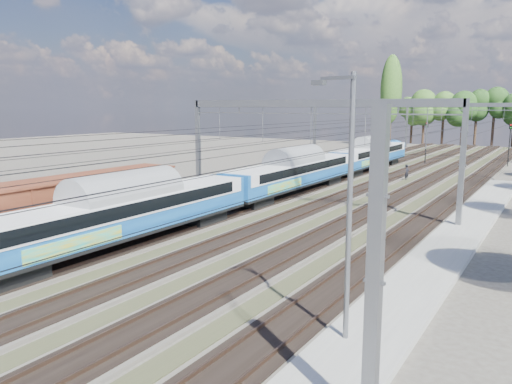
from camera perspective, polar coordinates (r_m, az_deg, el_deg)
The scene contains 11 objects.
track_bed at distance 54.85m, azimuth 12.99°, elevation 0.74°, with size 21.00×130.00×0.34m.
platform at distance 28.13m, azimuth 19.46°, elevation -7.98°, with size 3.00×70.00×0.30m, color gray.
catenary at distance 61.48m, azimuth 15.88°, elevation 7.47°, with size 25.65×130.00×9.00m.
tree_belt at distance 101.50m, azimuth 26.74°, elevation 8.52°, with size 39.57×101.08×11.06m.
poplar at distance 109.16m, azimuth 15.20°, elevation 11.22°, with size 4.40×4.40×19.04m.
emu_train at distance 47.61m, azimuth 4.22°, elevation 2.75°, with size 3.11×65.64×4.54m.
freight_boxcar at distance 34.26m, azimuth -19.47°, elevation -1.03°, with size 3.13×15.11×3.90m.
worker at distance 60.24m, azimuth 16.85°, elevation 2.15°, with size 0.68×0.44×1.86m, color black.
signal_near at distance 77.03m, azimuth 18.89°, elevation 5.86°, with size 0.41×0.38×6.21m.
signal_far at distance 79.45m, azimuth 27.01°, elevation 5.36°, with size 0.42×0.39×6.05m.
lamp_post at distance 17.32m, azimuth 10.38°, elevation -1.14°, with size 1.60×0.39×9.58m.
Camera 1 is at (17.47, -6.32, 8.44)m, focal length 35.00 mm.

